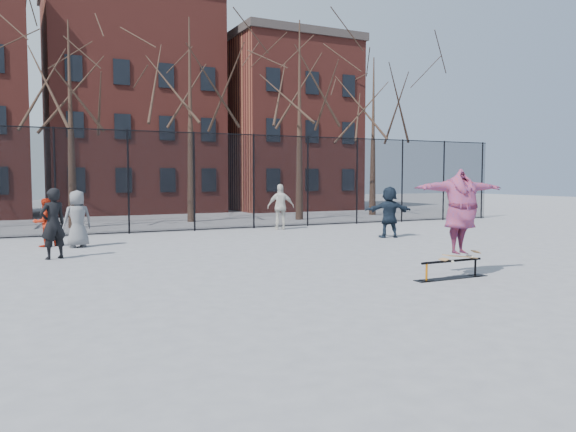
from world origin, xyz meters
name	(u,v)px	position (x,y,z in m)	size (l,w,h in m)	color
ground	(334,293)	(0.00, 0.00, 0.00)	(100.00, 100.00, 0.00)	slate
skate_rail	(451,271)	(3.05, 0.19, 0.16)	(1.85, 0.28, 0.41)	black
skateboard	(460,257)	(3.29, 0.19, 0.46)	(0.90, 0.21, 0.11)	#9F6E3F
skater	(461,212)	(3.29, 0.19, 1.44)	(2.27, 0.62, 1.84)	#4C327E
bystander_grey	(77,219)	(-3.62, 9.43, 0.89)	(0.87, 0.57, 1.78)	slate
bystander_black	(53,224)	(-4.46, 7.09, 0.95)	(0.69, 0.45, 1.90)	black
bystander_red	(45,223)	(-4.51, 10.07, 0.76)	(0.74, 0.58, 1.52)	red
bystander_white	(281,207)	(4.59, 12.00, 0.95)	(1.11, 0.46, 1.89)	silver
bystander_navy	(389,212)	(6.78, 7.49, 0.93)	(1.72, 0.55, 1.85)	#192332
fence	(164,180)	(-0.01, 13.00, 2.05)	(34.03, 0.07, 4.00)	black
tree_row	(135,62)	(-0.25, 17.15, 7.36)	(33.66, 7.46, 10.67)	black
rowhouses	(123,112)	(0.72, 26.00, 6.06)	(29.00, 7.00, 13.00)	maroon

